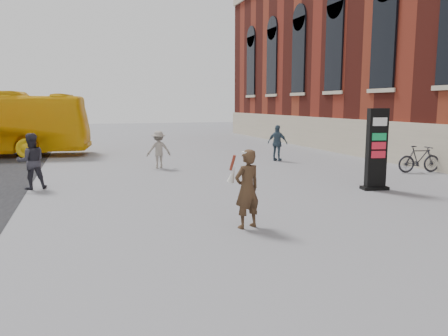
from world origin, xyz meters
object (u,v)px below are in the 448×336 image
object	(u,v)px
woman	(247,188)
pedestrian_c	(277,143)
pedestrian_b	(159,150)
pedestrian_a	(31,161)
info_pylon	(376,149)
bike_7	(419,159)

from	to	relation	value
woman	pedestrian_c	world-z (taller)	woman
pedestrian_b	pedestrian_c	size ratio (longest dim) A/B	0.92
pedestrian_c	woman	bearing A→B (deg)	111.41
pedestrian_a	pedestrian_b	size ratio (longest dim) A/B	1.13
pedestrian_b	pedestrian_c	xyz separation A→B (m)	(5.49, 0.62, 0.06)
pedestrian_a	woman	bearing A→B (deg)	115.67
info_pylon	bike_7	world-z (taller)	info_pylon
info_pylon	pedestrian_a	size ratio (longest dim) A/B	1.44
pedestrian_a	bike_7	world-z (taller)	pedestrian_a
pedestrian_a	bike_7	bearing A→B (deg)	162.98
bike_7	woman	bearing A→B (deg)	127.54
woman	pedestrian_b	size ratio (longest dim) A/B	1.10
pedestrian_b	woman	bearing A→B (deg)	90.93
pedestrian_c	pedestrian_a	bearing A→B (deg)	70.33
pedestrian_a	pedestrian_c	distance (m)	10.54
info_pylon	pedestrian_b	distance (m)	8.42
woman	pedestrian_b	distance (m)	9.04
info_pylon	pedestrian_b	world-z (taller)	info_pylon
woman	pedestrian_a	xyz separation A→B (m)	(-4.69, 5.92, 0.00)
pedestrian_b	bike_7	world-z (taller)	pedestrian_b
info_pylon	pedestrian_c	world-z (taller)	info_pylon
pedestrian_a	pedestrian_c	world-z (taller)	pedestrian_a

